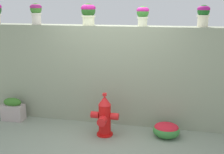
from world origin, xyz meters
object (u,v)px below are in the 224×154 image
(planter_box, at_px, (13,109))
(flower_bush_left, at_px, (166,130))
(potted_plant_2, at_px, (88,12))
(potted_plant_4, at_px, (203,14))
(potted_plant_1, at_px, (36,11))
(potted_plant_3, at_px, (143,14))
(fire_hydrant, at_px, (105,117))

(planter_box, bearing_deg, flower_bush_left, -2.26)
(potted_plant_2, height_order, potted_plant_4, potted_plant_2)
(potted_plant_1, relative_size, potted_plant_3, 1.15)
(potted_plant_3, bearing_deg, flower_bush_left, -44.62)
(potted_plant_2, height_order, fire_hydrant, potted_plant_2)
(planter_box, bearing_deg, potted_plant_2, 15.16)
(potted_plant_3, xyz_separation_m, flower_bush_left, (0.55, -0.55, -2.07))
(potted_plant_3, bearing_deg, potted_plant_4, 0.88)
(potted_plant_3, height_order, potted_plant_4, potted_plant_4)
(potted_plant_2, xyz_separation_m, potted_plant_3, (1.07, -0.00, -0.02))
(fire_hydrant, bearing_deg, potted_plant_3, 51.40)
(potted_plant_4, relative_size, flower_bush_left, 0.80)
(flower_bush_left, bearing_deg, potted_plant_4, 45.89)
(potted_plant_4, height_order, flower_bush_left, potted_plant_4)
(potted_plant_4, bearing_deg, potted_plant_2, -179.68)
(flower_bush_left, bearing_deg, fire_hydrant, -171.21)
(flower_bush_left, distance_m, planter_box, 3.21)
(potted_plant_1, height_order, flower_bush_left, potted_plant_1)
(potted_plant_1, bearing_deg, fire_hydrant, -24.44)
(flower_bush_left, bearing_deg, potted_plant_3, 135.38)
(potted_plant_3, xyz_separation_m, potted_plant_4, (1.10, 0.02, 0.01))
(potted_plant_1, height_order, planter_box, potted_plant_1)
(potted_plant_1, bearing_deg, potted_plant_4, 0.03)
(potted_plant_1, distance_m, potted_plant_4, 3.30)
(fire_hydrant, bearing_deg, potted_plant_4, 23.77)
(potted_plant_4, height_order, fire_hydrant, potted_plant_4)
(fire_hydrant, bearing_deg, flower_bush_left, 8.79)
(potted_plant_2, distance_m, fire_hydrant, 2.07)
(flower_bush_left, bearing_deg, planter_box, 177.74)
(potted_plant_1, bearing_deg, potted_plant_2, -0.52)
(potted_plant_2, height_order, planter_box, potted_plant_2)
(potted_plant_3, bearing_deg, fire_hydrant, -128.60)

